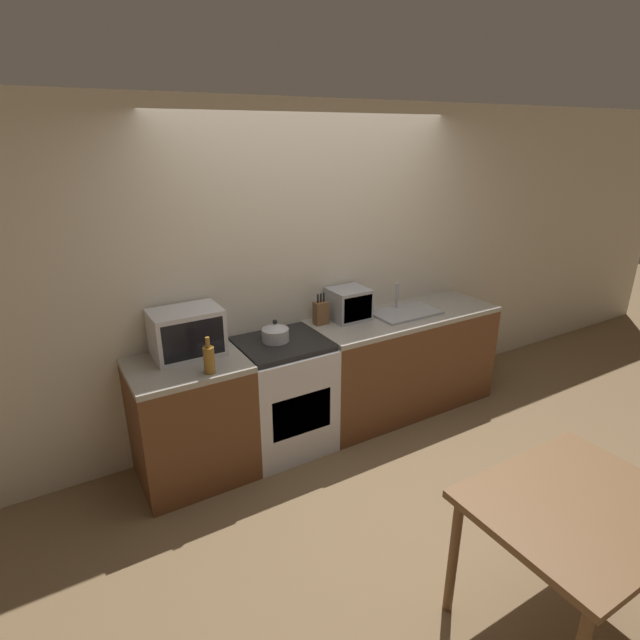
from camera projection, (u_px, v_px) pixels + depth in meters
ground_plane at (389, 478)px, 3.64m from camera, size 16.00×16.00×0.00m
wall_back at (312, 271)px, 4.07m from camera, size 10.00×0.06×2.60m
counter_left_run at (192, 420)px, 3.53m from camera, size 0.78×0.62×0.90m
counter_right_run at (402, 361)px, 4.44m from camera, size 1.70×0.62×0.90m
stove_range at (283, 395)px, 3.88m from camera, size 0.67×0.62×0.90m
kettle at (275, 332)px, 3.70m from camera, size 0.20×0.20×0.17m
microwave at (187, 333)px, 3.44m from camera, size 0.48×0.32×0.33m
bottle at (209, 359)px, 3.20m from camera, size 0.07×0.07×0.25m
knife_block at (321, 313)px, 4.02m from camera, size 0.11×0.08×0.26m
toaster_oven at (349, 304)px, 4.12m from camera, size 0.31×0.28×0.26m
sink_basin at (405, 312)px, 4.29m from camera, size 0.57×0.36×0.24m
dining_table at (578, 518)px, 2.35m from camera, size 0.99×0.79×0.75m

